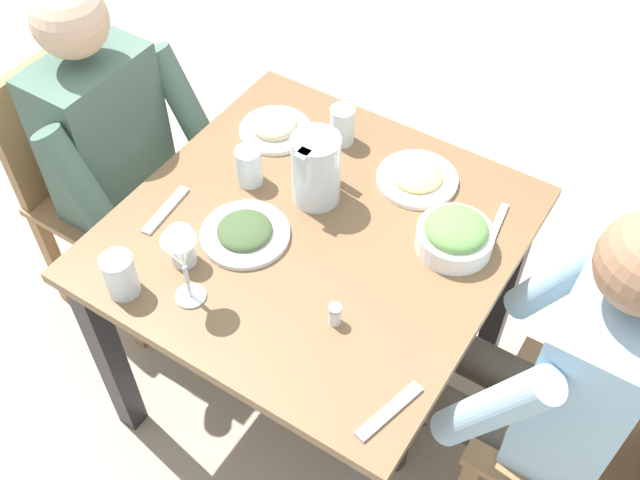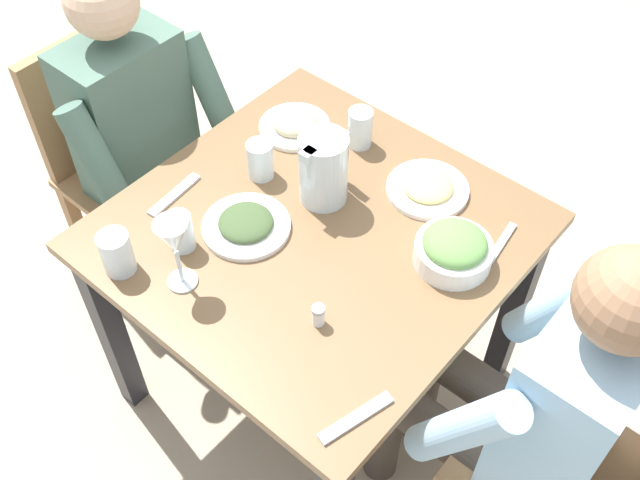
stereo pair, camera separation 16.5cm
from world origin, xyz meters
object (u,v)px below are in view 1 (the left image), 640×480
chair_near (614,445)px  water_glass_by_pitcher (249,166)px  diner_near (543,370)px  chair_far (90,175)px  wine_glass (182,256)px  dining_table (314,261)px  salt_shaker (335,314)px  diner_far (132,166)px  plate_beans (275,127)px  plate_dolmas (245,232)px  water_glass_near_right (120,275)px  salad_bowl (455,235)px  water_pitcher (316,169)px  water_glass_center (182,246)px  water_glass_near_left (342,125)px  plate_fries (417,177)px

chair_near → water_glass_by_pitcher: 1.08m
diner_near → water_glass_by_pitcher: size_ratio=11.30×
chair_far → wine_glass: size_ratio=4.41×
dining_table → salt_shaker: (-0.20, -0.18, 0.15)m
diner_far → plate_beans: bearing=-53.6°
dining_table → plate_dolmas: size_ratio=4.23×
water_glass_near_right → water_glass_by_pitcher: size_ratio=1.06×
diner_near → plate_dolmas: (-0.11, 0.73, 0.11)m
chair_near → salad_bowl: (0.13, 0.51, 0.29)m
chair_near → salad_bowl: size_ratio=4.79×
wine_glass → dining_table: bearing=-21.0°
chair_near → plate_beans: 1.15m
water_pitcher → plate_dolmas: size_ratio=0.88×
chair_far → water_glass_by_pitcher: (0.05, -0.58, 0.30)m
water_glass_near_right → water_glass_center: (0.14, -0.06, -0.00)m
diner_near → water_glass_near_left: 0.80m
water_glass_by_pitcher → salad_bowl: bearing=-81.4°
salt_shaker → diner_near: bearing=-64.7°
chair_far → water_glass_near_left: bearing=-66.2°
chair_near → plate_dolmas: (-0.11, 0.94, 0.26)m
chair_near → plate_beans: chair_near is taller
plate_fries → plate_dolmas: 0.46m
plate_fries → diner_far: bearing=110.9°
dining_table → wine_glass: size_ratio=4.63×
dining_table → salad_bowl: bearing=-66.8°
chair_near → salt_shaker: (-0.20, 0.63, 0.27)m
salad_bowl → plate_fries: bearing=49.6°
plate_beans → wine_glass: (-0.56, -0.16, 0.12)m
diner_near → salad_bowl: (0.13, 0.30, 0.14)m
diner_near → water_glass_by_pitcher: bearing=86.4°
dining_table → water_glass_near_right: bearing=145.9°
chair_near → dining_table: bearing=89.9°
diner_far → plate_beans: (0.24, -0.33, 0.12)m
chair_far → diner_far: size_ratio=0.75×
plate_fries → plate_dolmas: bearing=146.3°
water_pitcher → salad_bowl: (0.04, -0.36, -0.05)m
wine_glass → salt_shaker: (0.12, -0.31, -0.11)m
chair_far → water_pitcher: bearing=-82.6°
water_pitcher → water_glass_near_left: 0.22m
water_pitcher → water_glass_near_right: water_pitcher is taller
salad_bowl → plate_dolmas: size_ratio=0.84×
diner_far → water_glass_by_pitcher: diner_far is taller
dining_table → wine_glass: 0.43m
salt_shaker → salad_bowl: bearing=-20.0°
plate_fries → plate_beans: (-0.04, 0.41, 0.00)m
plate_beans → salt_shaker: (-0.44, -0.46, 0.01)m
dining_table → diner_far: (-0.00, 0.61, 0.02)m
plate_beans → salt_shaker: bearing=-133.4°
plate_fries → wine_glass: 0.66m
salad_bowl → diner_near: bearing=-113.7°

